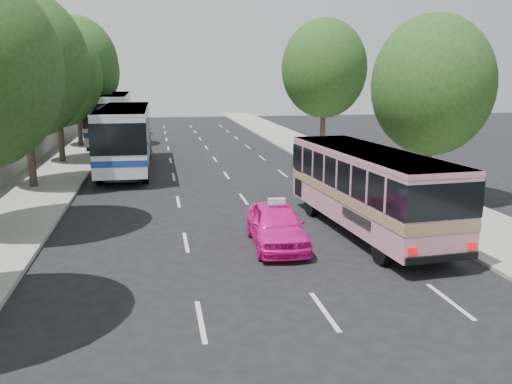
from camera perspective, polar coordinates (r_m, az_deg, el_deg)
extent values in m
plane|color=black|center=(14.65, 1.04, -9.54)|extent=(120.00, 120.00, 0.00)
cube|color=#9E998E|center=(34.26, -20.01, 2.45)|extent=(4.00, 90.00, 0.15)
cube|color=#9E998E|center=(35.58, 8.11, 3.38)|extent=(4.00, 90.00, 0.12)
cube|color=#9E998E|center=(34.49, -23.06, 3.66)|extent=(0.30, 90.00, 1.50)
cylinder|color=#38281E|center=(28.21, -22.62, 4.06)|extent=(0.36, 0.36, 3.80)
ellipsoid|color=#234418|center=(27.99, -23.30, 12.19)|extent=(6.00, 6.00, 6.90)
sphere|color=#234418|center=(27.66, -22.82, 14.73)|extent=(3.90, 3.90, 3.90)
cylinder|color=#38281E|center=(36.01, -19.85, 5.60)|extent=(0.36, 0.36, 3.50)
ellipsoid|color=#234418|center=(35.83, -20.28, 11.45)|extent=(5.52, 5.52, 6.35)
sphere|color=#234418|center=(35.48, -19.84, 13.26)|extent=(3.59, 3.59, 3.59)
cylinder|color=#38281E|center=(43.86, -18.09, 7.09)|extent=(0.36, 0.36, 3.99)
ellipsoid|color=#234418|center=(43.73, -18.46, 12.58)|extent=(6.30, 6.30, 7.24)
sphere|color=#234418|center=(43.42, -18.09, 14.27)|extent=(4.09, 4.09, 4.09)
cylinder|color=#38281E|center=(51.81, -17.17, 7.69)|extent=(0.36, 0.36, 3.72)
ellipsoid|color=#234418|center=(51.69, -17.45, 12.02)|extent=(5.88, 5.88, 6.76)
sphere|color=#234418|center=(51.37, -17.12, 13.36)|extent=(3.82, 3.82, 3.82)
cylinder|color=#38281E|center=(24.50, 17.54, 2.67)|extent=(0.36, 0.36, 3.23)
ellipsoid|color=#234418|center=(24.20, 18.06, 10.62)|extent=(5.10, 5.10, 5.87)
sphere|color=#234418|center=(24.14, 19.42, 12.96)|extent=(3.32, 3.31, 3.31)
cylinder|color=#38281E|center=(39.29, 7.04, 6.94)|extent=(0.36, 0.36, 3.80)
ellipsoid|color=#234418|center=(39.14, 7.19, 12.78)|extent=(6.00, 6.00, 6.90)
sphere|color=#234418|center=(39.01, 7.96, 14.52)|extent=(3.90, 3.90, 3.90)
cube|color=#CC8396|center=(19.10, 11.63, 0.69)|extent=(2.97, 9.29, 2.45)
cube|color=#9E7A59|center=(19.16, 11.59, -0.14)|extent=(3.01, 9.32, 0.32)
cube|color=black|center=(19.02, 11.68, 2.01)|extent=(3.02, 9.33, 1.01)
cube|color=#CC8396|center=(18.91, 11.78, 4.11)|extent=(2.99, 9.32, 0.15)
cylinder|color=black|center=(21.43, 5.87, -1.24)|extent=(0.35, 0.97, 0.95)
cylinder|color=black|center=(22.19, 10.68, -0.92)|extent=(0.35, 0.97, 0.95)
cylinder|color=black|center=(16.29, 13.13, -5.83)|extent=(0.35, 0.97, 0.95)
cylinder|color=black|center=(17.28, 18.99, -5.14)|extent=(0.35, 0.97, 0.95)
imported|color=#FF16A3|center=(17.52, 2.16, -3.47)|extent=(1.85, 4.17, 1.40)
imported|color=silver|center=(30.49, -13.65, 2.97)|extent=(2.23, 5.09, 1.46)
cube|color=silver|center=(32.32, -13.59, 5.94)|extent=(2.61, 12.17, 3.09)
cube|color=black|center=(32.29, -13.62, 6.61)|extent=(2.66, 12.20, 1.52)
cube|color=navy|center=(32.41, -13.52, 4.56)|extent=(2.65, 12.19, 0.30)
cube|color=silver|center=(32.21, -13.72, 8.55)|extent=(2.63, 12.19, 0.14)
cylinder|color=black|center=(36.40, -14.95, 4.08)|extent=(0.33, 1.12, 1.12)
cylinder|color=black|center=(36.29, -11.34, 4.23)|extent=(0.33, 1.12, 1.12)
cylinder|color=black|center=(28.42, -16.18, 1.83)|extent=(0.33, 1.12, 1.12)
cylinder|color=black|center=(28.27, -11.57, 2.02)|extent=(0.33, 1.12, 1.12)
cube|color=white|center=(45.04, -15.09, 7.79)|extent=(3.08, 13.41, 3.39)
cube|color=black|center=(45.02, -15.12, 8.32)|extent=(3.13, 13.44, 1.67)
cube|color=navy|center=(45.11, -15.03, 6.70)|extent=(3.12, 13.43, 0.33)
cube|color=white|center=(44.96, -15.20, 9.85)|extent=(3.10, 13.43, 0.16)
cylinder|color=black|center=(49.48, -16.17, 6.11)|extent=(0.38, 1.23, 1.22)
cylinder|color=black|center=(49.34, -13.21, 6.25)|extent=(0.38, 1.23, 1.22)
cylinder|color=black|center=(40.66, -17.13, 4.84)|extent=(0.38, 1.23, 1.22)
cylinder|color=black|center=(40.49, -13.54, 5.01)|extent=(0.38, 1.23, 1.22)
cube|color=silver|center=(17.33, 2.18, -0.96)|extent=(0.56, 0.21, 0.18)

